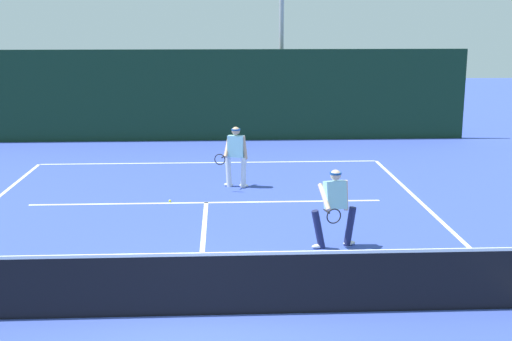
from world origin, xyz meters
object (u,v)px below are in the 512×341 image
(player_near, at_px, (335,205))
(light_pole, at_px, (282,9))
(player_far, at_px, (236,154))
(tennis_ball, at_px, (170,201))

(player_near, relative_size, light_pole, 0.20)
(player_far, height_order, light_pole, light_pole)
(player_near, height_order, light_pole, light_pole)
(player_near, bearing_deg, light_pole, -104.40)
(player_near, height_order, tennis_ball, player_near)
(player_far, height_order, tennis_ball, player_far)
(player_near, relative_size, tennis_ball, 23.71)
(light_pole, bearing_deg, player_far, -102.99)
(player_near, height_order, player_far, player_far)
(tennis_ball, relative_size, light_pole, 0.01)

